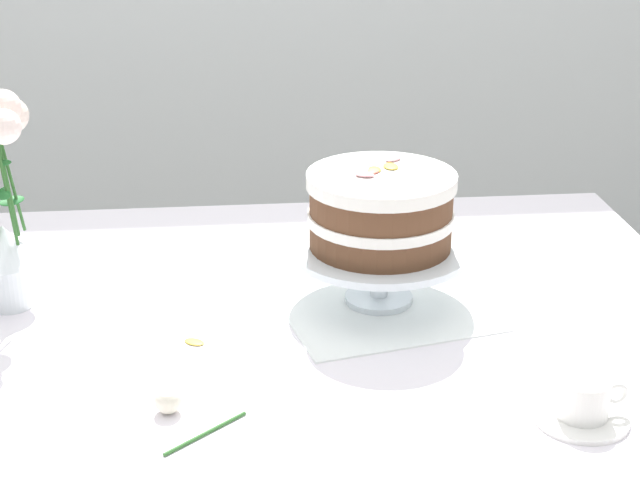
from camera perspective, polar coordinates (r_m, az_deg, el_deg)
dining_table at (r=1.61m, az=-2.22°, el=-7.38°), size 1.40×1.00×0.74m
linen_napkin at (r=1.62m, az=3.39°, el=-3.56°), size 0.38×0.38×0.00m
cake_stand at (r=1.58m, az=3.45°, el=-0.91°), size 0.29×0.29×0.10m
layer_cake at (r=1.55m, az=3.52°, el=1.75°), size 0.23×0.23×0.13m
flower_vase at (r=1.61m, az=-17.97°, el=2.52°), size 0.11×0.13×0.36m
teacup at (r=1.34m, az=14.89°, el=-9.04°), size 0.13×0.13×0.06m
fallen_rose at (r=1.33m, az=-8.60°, el=-9.23°), size 0.12×0.12×0.04m
loose_petal_1 at (r=1.50m, az=-7.25°, el=-5.84°), size 0.04×0.04×0.00m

